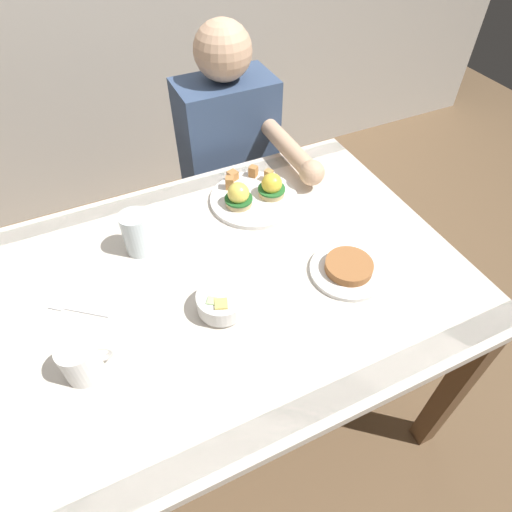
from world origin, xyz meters
name	(u,v)px	position (x,y,z in m)	size (l,w,h in m)	color
ground_plane	(239,400)	(0.00, 0.00, 0.00)	(6.00, 6.00, 0.00)	brown
dining_table	(232,300)	(0.00, 0.00, 0.63)	(1.20, 0.90, 0.74)	silver
eggs_benedict_plate	(254,195)	(0.18, 0.25, 0.76)	(0.27, 0.27, 0.09)	white
fruit_bowl	(222,302)	(-0.06, -0.09, 0.77)	(0.12, 0.12, 0.06)	white
coffee_mug	(81,360)	(-0.39, -0.12, 0.79)	(0.11, 0.08, 0.09)	white
fork	(76,309)	(-0.38, 0.06, 0.74)	(0.13, 0.11, 0.00)	silver
water_glass_near	(138,235)	(-0.19, 0.19, 0.79)	(0.08, 0.08, 0.12)	silver
side_plate	(348,269)	(0.28, -0.12, 0.75)	(0.20, 0.20, 0.04)	white
diner_person	(232,160)	(0.26, 0.60, 0.65)	(0.34, 0.54, 1.14)	#33333D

